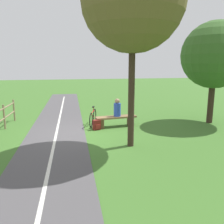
{
  "coord_description": "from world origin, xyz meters",
  "views": [
    {
      "loc": [
        0.75,
        9.29,
        2.79
      ],
      "look_at": [
        -1.23,
        0.6,
        0.98
      ],
      "focal_mm": 36.66,
      "sensor_mm": 36.0,
      "label": 1
    }
  ],
  "objects_px": {
    "backpack": "(97,125)",
    "tree_far_right": "(133,0)",
    "bicycle": "(93,117)",
    "person_seated": "(117,108)",
    "tree_near_bench": "(215,55)",
    "bench": "(116,119)"
  },
  "relations": [
    {
      "from": "bicycle",
      "to": "tree_near_bench",
      "type": "distance_m",
      "value": 6.49
    },
    {
      "from": "bench",
      "to": "bicycle",
      "type": "bearing_deg",
      "value": -35.05
    },
    {
      "from": "bench",
      "to": "person_seated",
      "type": "relative_size",
      "value": 2.37
    },
    {
      "from": "bench",
      "to": "bicycle",
      "type": "xyz_separation_m",
      "value": [
        1.0,
        -0.56,
        0.02
      ]
    },
    {
      "from": "tree_far_right",
      "to": "backpack",
      "type": "bearing_deg",
      "value": -70.1
    },
    {
      "from": "bench",
      "to": "tree_near_bench",
      "type": "distance_m",
      "value": 5.58
    },
    {
      "from": "person_seated",
      "to": "tree_near_bench",
      "type": "bearing_deg",
      "value": 170.56
    },
    {
      "from": "tree_near_bench",
      "to": "tree_far_right",
      "type": "relative_size",
      "value": 0.75
    },
    {
      "from": "bicycle",
      "to": "person_seated",
      "type": "bearing_deg",
      "value": 80.61
    },
    {
      "from": "person_seated",
      "to": "bicycle",
      "type": "distance_m",
      "value": 1.29
    },
    {
      "from": "backpack",
      "to": "bicycle",
      "type": "bearing_deg",
      "value": -87.37
    },
    {
      "from": "tree_far_right",
      "to": "bicycle",
      "type": "bearing_deg",
      "value": -74.65
    },
    {
      "from": "backpack",
      "to": "tree_near_bench",
      "type": "distance_m",
      "value": 6.47
    },
    {
      "from": "person_seated",
      "to": "backpack",
      "type": "distance_m",
      "value": 1.25
    },
    {
      "from": "backpack",
      "to": "person_seated",
      "type": "bearing_deg",
      "value": -161.75
    },
    {
      "from": "tree_near_bench",
      "to": "person_seated",
      "type": "bearing_deg",
      "value": -3.64
    },
    {
      "from": "backpack",
      "to": "tree_near_bench",
      "type": "bearing_deg",
      "value": -179.62
    },
    {
      "from": "bicycle",
      "to": "tree_near_bench",
      "type": "height_order",
      "value": "tree_near_bench"
    },
    {
      "from": "tree_near_bench",
      "to": "backpack",
      "type": "bearing_deg",
      "value": 0.38
    },
    {
      "from": "backpack",
      "to": "tree_far_right",
      "type": "bearing_deg",
      "value": 109.9
    },
    {
      "from": "bench",
      "to": "backpack",
      "type": "xyz_separation_m",
      "value": [
        0.96,
        0.33,
        -0.13
      ]
    },
    {
      "from": "bicycle",
      "to": "bench",
      "type": "bearing_deg",
      "value": 78.95
    }
  ]
}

